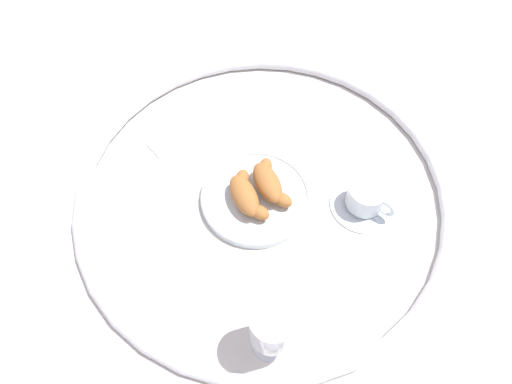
{
  "coord_description": "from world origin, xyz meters",
  "views": [
    {
      "loc": [
        0.5,
        -0.12,
        0.83
      ],
      "look_at": [
        0.01,
        -0.02,
        0.03
      ],
      "focal_mm": 33.14,
      "sensor_mm": 36.0,
      "label": 1
    }
  ],
  "objects_px": {
    "croissant_large": "(246,195)",
    "pastry_plate": "(256,197)",
    "coffee_cup_near": "(366,199)",
    "juice_glass_left": "(272,327)",
    "sugar_packet": "(159,147)",
    "croissant_small": "(269,183)"
  },
  "relations": [
    {
      "from": "croissant_large",
      "to": "pastry_plate",
      "type": "bearing_deg",
      "value": 110.75
    },
    {
      "from": "pastry_plate",
      "to": "croissant_large",
      "type": "relative_size",
      "value": 1.69
    },
    {
      "from": "croissant_large",
      "to": "coffee_cup_near",
      "type": "relative_size",
      "value": 0.99
    },
    {
      "from": "juice_glass_left",
      "to": "sugar_packet",
      "type": "distance_m",
      "value": 0.5
    },
    {
      "from": "coffee_cup_near",
      "to": "juice_glass_left",
      "type": "relative_size",
      "value": 0.97
    },
    {
      "from": "juice_glass_left",
      "to": "pastry_plate",
      "type": "bearing_deg",
      "value": 172.67
    },
    {
      "from": "croissant_large",
      "to": "juice_glass_left",
      "type": "xyz_separation_m",
      "value": [
        0.28,
        -0.01,
        0.06
      ]
    },
    {
      "from": "croissant_small",
      "to": "croissant_large",
      "type": "bearing_deg",
      "value": -70.4
    },
    {
      "from": "sugar_packet",
      "to": "pastry_plate",
      "type": "bearing_deg",
      "value": 17.54
    },
    {
      "from": "pastry_plate",
      "to": "coffee_cup_near",
      "type": "xyz_separation_m",
      "value": [
        0.06,
        0.21,
        0.02
      ]
    },
    {
      "from": "coffee_cup_near",
      "to": "juice_glass_left",
      "type": "xyz_separation_m",
      "value": [
        0.23,
        -0.25,
        0.07
      ]
    },
    {
      "from": "coffee_cup_near",
      "to": "juice_glass_left",
      "type": "height_order",
      "value": "juice_glass_left"
    },
    {
      "from": "pastry_plate",
      "to": "croissant_small",
      "type": "height_order",
      "value": "croissant_small"
    },
    {
      "from": "coffee_cup_near",
      "to": "sugar_packet",
      "type": "relative_size",
      "value": 2.72
    },
    {
      "from": "coffee_cup_near",
      "to": "juice_glass_left",
      "type": "bearing_deg",
      "value": -47.51
    },
    {
      "from": "pastry_plate",
      "to": "croissant_large",
      "type": "bearing_deg",
      "value": -69.25
    },
    {
      "from": "juice_glass_left",
      "to": "croissant_large",
      "type": "bearing_deg",
      "value": 177.07
    },
    {
      "from": "croissant_small",
      "to": "juice_glass_left",
      "type": "bearing_deg",
      "value": -12.5
    },
    {
      "from": "croissant_large",
      "to": "sugar_packet",
      "type": "height_order",
      "value": "croissant_large"
    },
    {
      "from": "pastry_plate",
      "to": "coffee_cup_near",
      "type": "bearing_deg",
      "value": 74.14
    },
    {
      "from": "croissant_small",
      "to": "juice_glass_left",
      "type": "relative_size",
      "value": 0.96
    },
    {
      "from": "pastry_plate",
      "to": "juice_glass_left",
      "type": "height_order",
      "value": "juice_glass_left"
    }
  ]
}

